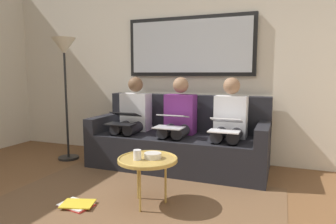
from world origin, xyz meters
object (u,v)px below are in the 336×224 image
Objects in this scene: framed_mirror at (189,46)px; person_right at (133,117)px; cup at (137,155)px; person_middle at (178,120)px; laptop_black at (123,119)px; laptop_silver at (171,121)px; magazine_stack at (77,204)px; couch at (180,142)px; bowl at (153,156)px; laptop_white at (226,125)px; coffee_table at (148,160)px; standing_lamp at (64,60)px; person_left at (229,123)px.

framed_mirror is 1.23m from person_right.
person_middle is at bearing -87.92° from cup.
cup is 1.20m from laptop_black.
magazine_stack is (0.47, 1.17, -0.61)m from laptop_silver.
person_right is (0.64, 0.07, 0.30)m from couch.
laptop_white reaches higher than bowl.
cup reaches higher than coffee_table.
person_middle is 3.23× the size of laptop_black.
couch is 1.30m from cup.
standing_lamp is at bearing 12.33° from person_right.
laptop_black is at bearing -0.08° from laptop_white.
person_left is 0.69m from laptop_silver.
laptop_black is (0.68, -0.97, 0.15)m from cup.
person_left is 0.69× the size of standing_lamp.
laptop_black reaches higher than cup.
couch is at bearing -153.94° from laptop_black.
framed_mirror is at bearing -35.52° from person_left.
coffee_table is 1.52× the size of laptop_black.
bowl is 0.09× the size of standing_lamp.
laptop_silver is at bearing -87.40° from cup.
couch is 6.08× the size of laptop_silver.
bowl reaches higher than coffee_table.
person_right is (0.79, -1.13, 0.15)m from bowl.
person_middle is (0.15, -1.13, 0.15)m from bowl.
coffee_table is 0.47× the size of person_right.
bowl is 2.14m from standing_lamp.
laptop_silver reaches higher than magazine_stack.
couch is 6.46× the size of magazine_stack.
laptop_silver is at bearing -0.16° from laptop_white.
coffee_table is at bearing 94.00° from framed_mirror.
cup is at bearing 92.60° from laptop_silver.
framed_mirror is 1.07× the size of standing_lamp.
magazine_stack is (0.47, 1.88, -1.53)m from framed_mirror.
person_middle is at bearing -108.21° from magazine_stack.
person_middle is at bearing -21.03° from laptop_white.
laptop_black is at bearing -48.10° from bowl.
standing_lamp is (0.91, 0.20, 0.76)m from person_right.
cup is at bearing -158.54° from magazine_stack.
laptop_white is 0.29× the size of person_middle.
magazine_stack is (1.11, 1.17, -0.60)m from laptop_white.
bowl is at bearing -150.45° from coffee_table.
person_right is at bearing 0.00° from person_left.
standing_lamp is (2.19, -0.05, 0.75)m from laptop_white.
standing_lamp reaches higher than person_right.
person_middle reaches higher than laptop_silver.
person_right is 1.55m from magazine_stack.
bowl is at bearing 66.57° from person_left.
person_left is (-0.49, -1.13, 0.15)m from bowl.
laptop_silver reaches higher than bowl.
bowl is at bearing 131.90° from laptop_black.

